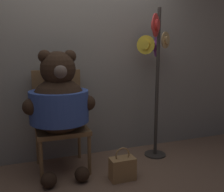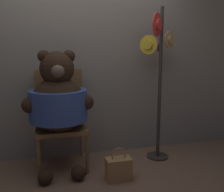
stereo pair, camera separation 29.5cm
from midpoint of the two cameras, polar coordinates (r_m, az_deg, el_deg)
ground_plane at (r=2.98m, az=-2.02°, el=-17.19°), size 14.00×14.00×0.00m
wall_back at (r=3.27m, az=-4.54°, el=6.31°), size 8.00×0.10×2.30m
chair at (r=3.04m, az=-8.97°, el=-4.53°), size 0.58×0.56×1.15m
teddy_bear at (r=2.80m, az=-9.25°, el=-1.27°), size 0.77×0.68×1.38m
hat_display_rack at (r=3.21m, az=13.25°, el=5.98°), size 0.46×0.49×1.90m
handbag_on_ground at (r=2.78m, az=4.68°, el=-16.26°), size 0.27×0.16×0.36m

